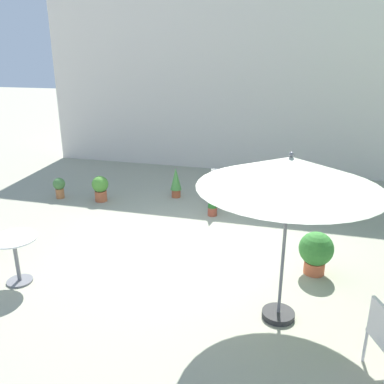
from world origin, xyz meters
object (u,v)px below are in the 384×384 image
Objects in this scene: potted_plant_2 at (100,187)px; patio_chair_0 at (221,185)px; potted_plant_5 at (213,199)px; patio_umbrella_0 at (290,174)px; cafe_table_0 at (346,194)px; potted_plant_7 at (176,182)px; potted_plant_8 at (312,192)px; potted_plant_1 at (294,196)px; potted_plant_0 at (316,251)px; potted_plant_3 at (305,203)px; cafe_table_1 at (15,251)px; potted_plant_4 at (59,186)px.

patio_chair_0 is at bearing 7.17° from potted_plant_2.
patio_umbrella_0 is at bearing -63.39° from potted_plant_5.
potted_plant_7 is at bearing 176.01° from cafe_table_0.
potted_plant_2 is 1.04× the size of potted_plant_8.
potted_plant_1 reaches higher than potted_plant_2.
potted_plant_5 is (-2.78, -0.66, -0.14)m from cafe_table_0.
patio_umbrella_0 is 5.31m from potted_plant_7.
potted_plant_7 reaches higher than potted_plant_0.
potted_plant_0 reaches higher than potted_plant_1.
potted_plant_1 is at bearing 98.73° from potted_plant_0.
potted_plant_5 is (-2.12, 1.96, -0.01)m from potted_plant_0.
cafe_table_0 is 1.01× the size of potted_plant_7.
patio_chair_0 is 1.47× the size of potted_plant_1.
patio_chair_0 is 1.52× the size of potted_plant_2.
patio_chair_0 reaches higher than potted_plant_3.
potted_plant_5 is (2.31, 3.45, -0.14)m from cafe_table_1.
potted_plant_0 is 3.17m from potted_plant_8.
potted_plant_3 is at bearing 94.44° from potted_plant_0.
potted_plant_3 is at bearing 85.37° from patio_umbrella_0.
potted_plant_5 is 1.04× the size of potted_plant_7.
patio_umbrella_0 is at bearing -94.63° from potted_plant_3.
cafe_table_1 is at bearing -141.06° from cafe_table_0.
potted_plant_8 is at bearing 4.96° from potted_plant_7.
potted_plant_8 is (-0.04, 3.17, -0.07)m from potted_plant_0.
cafe_table_0 is (1.13, 3.95, -1.50)m from patio_umbrella_0.
potted_plant_1 is at bearing -3.66° from potted_plant_7.
patio_chair_0 is 1.84× the size of potted_plant_4.
cafe_table_0 is 2.70m from potted_plant_0.
potted_plant_3 is at bearing -161.40° from cafe_table_0.
potted_plant_3 is 3.12m from potted_plant_7.
cafe_table_1 is at bearing -120.65° from patio_chair_0.
cafe_table_0 is 2.72m from patio_chair_0.
potted_plant_1 is at bearing 122.13° from potted_plant_3.
potted_plant_8 is at bearing 46.69° from cafe_table_1.
potted_plant_5 is at bearing -166.67° from cafe_table_0.
patio_chair_0 is 1.27× the size of potted_plant_7.
potted_plant_5 is at bearing -1.66° from potted_plant_4.
potted_plant_4 is at bearing 178.34° from potted_plant_5.
potted_plant_3 is 0.85m from potted_plant_8.
patio_umbrella_0 is 2.43× the size of patio_chair_0.
potted_plant_7 is (1.66, 0.75, 0.05)m from potted_plant_2.
potted_plant_7 is 3.23m from potted_plant_8.
patio_chair_0 reaches higher than potted_plant_8.
patio_umbrella_0 is 2.15m from potted_plant_0.
cafe_table_0 is 6.67m from potted_plant_4.
patio_umbrella_0 is 3.25× the size of potted_plant_3.
potted_plant_0 is 1.39× the size of potted_plant_4.
cafe_table_1 is 1.08× the size of potted_plant_3.
potted_plant_2 is at bearing -172.83° from patio_chair_0.
potted_plant_5 reaches higher than potted_plant_0.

